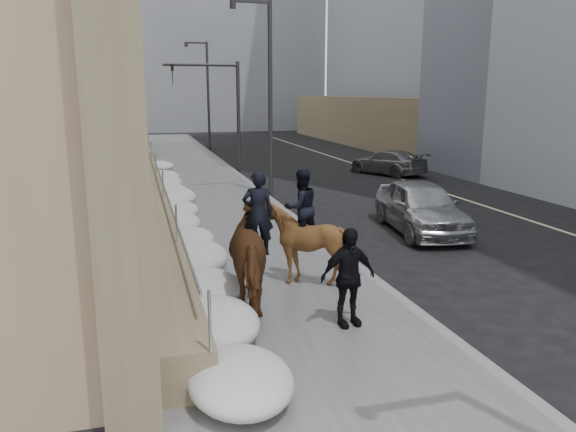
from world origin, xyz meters
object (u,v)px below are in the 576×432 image
at_px(mounted_horse_left, 258,251).
at_px(car_silver, 421,207).
at_px(mounted_horse_right, 302,237).
at_px(pedestrian, 348,277).
at_px(car_grey, 387,162).

xyz_separation_m(mounted_horse_left, car_silver, (6.38, 5.07, -0.43)).
height_order(mounted_horse_right, pedestrian, mounted_horse_right).
bearing_deg(car_grey, mounted_horse_left, 33.03).
relative_size(mounted_horse_right, car_silver, 0.54).
distance_m(mounted_horse_left, car_silver, 8.16).
distance_m(mounted_horse_right, car_grey, 18.76).
distance_m(car_silver, car_grey, 12.86).
xyz_separation_m(mounted_horse_left, pedestrian, (1.37, -1.45, -0.20)).
height_order(mounted_horse_right, car_grey, mounted_horse_right).
height_order(pedestrian, car_grey, pedestrian).
bearing_deg(mounted_horse_right, car_grey, -135.68).
bearing_deg(pedestrian, car_silver, 45.38).
xyz_separation_m(car_silver, car_grey, (4.49, 12.05, -0.17)).
relative_size(mounted_horse_left, car_silver, 0.56).
relative_size(pedestrian, car_silver, 0.38).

